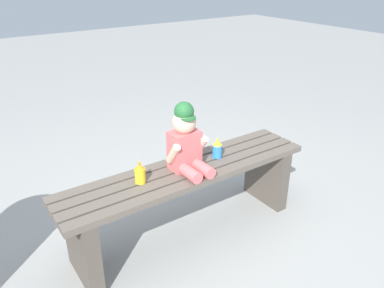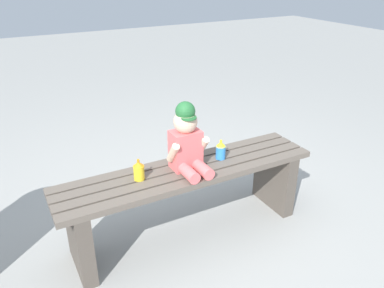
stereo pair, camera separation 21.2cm
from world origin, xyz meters
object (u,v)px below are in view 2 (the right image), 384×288
(sippy_cup_right, at_px, (221,150))
(park_bench, at_px, (188,191))
(sippy_cup_left, at_px, (139,170))
(child_figure, at_px, (187,141))

(sippy_cup_right, bearing_deg, park_bench, -175.18)
(park_bench, height_order, sippy_cup_left, sippy_cup_left)
(park_bench, xyz_separation_m, sippy_cup_left, (-0.30, 0.02, 0.21))
(sippy_cup_left, height_order, sippy_cup_right, same)
(child_figure, bearing_deg, sippy_cup_left, 177.10)
(park_bench, xyz_separation_m, sippy_cup_right, (0.23, 0.02, 0.21))
(park_bench, bearing_deg, sippy_cup_right, 4.82)
(park_bench, distance_m, sippy_cup_left, 0.36)
(park_bench, relative_size, child_figure, 3.88)
(child_figure, relative_size, sippy_cup_right, 3.26)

